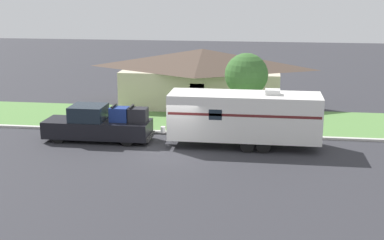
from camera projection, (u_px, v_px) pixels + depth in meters
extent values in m
plane|color=#2D2D33|center=(174.00, 153.00, 28.53)|extent=(120.00, 120.00, 0.00)
cube|color=beige|center=(184.00, 133.00, 32.11)|extent=(80.00, 0.30, 0.14)
cube|color=#568442|center=(193.00, 119.00, 35.63)|extent=(80.00, 7.00, 0.03)
cube|color=beige|center=(202.00, 86.00, 40.02)|extent=(11.34, 6.22, 2.73)
pyramid|color=#4C3D33|center=(203.00, 58.00, 39.52)|extent=(12.25, 6.72, 1.43)
cube|color=#4C3828|center=(197.00, 99.00, 37.14)|extent=(1.00, 0.06, 2.10)
cylinder|color=black|center=(58.00, 136.00, 30.19)|extent=(0.83, 0.28, 0.83)
cylinder|color=black|center=(69.00, 128.00, 31.77)|extent=(0.83, 0.28, 0.83)
cylinder|color=black|center=(127.00, 139.00, 29.65)|extent=(0.83, 0.28, 0.83)
cylinder|color=black|center=(134.00, 131.00, 31.23)|extent=(0.83, 0.28, 0.83)
cube|color=black|center=(78.00, 128.00, 30.79)|extent=(3.71, 2.01, 0.96)
cube|color=#19232D|center=(88.00, 113.00, 30.48)|extent=(1.93, 1.85, 0.86)
cube|color=black|center=(129.00, 130.00, 30.38)|extent=(2.36, 2.01, 0.96)
cube|color=#333333|center=(151.00, 137.00, 30.30)|extent=(0.12, 1.81, 0.20)
cube|color=navy|center=(120.00, 114.00, 30.24)|extent=(1.08, 0.84, 0.80)
cube|color=black|center=(114.00, 106.00, 30.17)|extent=(0.10, 0.93, 0.08)
cube|color=black|center=(138.00, 115.00, 30.10)|extent=(1.08, 0.84, 0.80)
cube|color=black|center=(132.00, 106.00, 30.03)|extent=(0.10, 0.93, 0.08)
cylinder|color=black|center=(247.00, 145.00, 28.49)|extent=(0.78, 0.22, 0.78)
cylinder|color=black|center=(249.00, 134.00, 30.61)|extent=(0.78, 0.22, 0.78)
cylinder|color=black|center=(263.00, 146.00, 28.37)|extent=(0.78, 0.22, 0.78)
cylinder|color=black|center=(264.00, 135.00, 30.49)|extent=(0.78, 0.22, 0.78)
cube|color=silver|center=(244.00, 116.00, 29.25)|extent=(8.23, 2.48, 2.48)
cube|color=#5B1E1E|center=(243.00, 116.00, 27.98)|extent=(8.07, 0.01, 0.14)
cube|color=#383838|center=(162.00, 134.00, 30.16)|extent=(0.97, 0.12, 0.10)
cylinder|color=silver|center=(163.00, 130.00, 30.10)|extent=(0.28, 0.28, 0.36)
cube|color=silver|center=(273.00, 92.00, 28.72)|extent=(0.80, 0.68, 0.28)
cube|color=#19232D|center=(215.00, 115.00, 28.18)|extent=(0.70, 0.01, 0.56)
cylinder|color=brown|center=(206.00, 123.00, 32.35)|extent=(0.09, 0.09, 1.14)
cube|color=#B2B2B2|center=(206.00, 112.00, 32.19)|extent=(0.48, 0.20, 0.22)
cylinder|color=brown|center=(245.00, 110.00, 33.09)|extent=(0.24, 0.24, 2.39)
sphere|color=#38662D|center=(246.00, 75.00, 32.56)|extent=(2.65, 2.65, 2.65)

